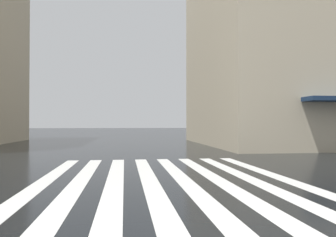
# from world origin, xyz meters

# --- Properties ---
(zebra_crossing) EXTENTS (13.00, 7.50, 0.01)m
(zebra_crossing) POSITION_xyz_m (4.00, 0.54, 0.00)
(zebra_crossing) COLOR silver
(zebra_crossing) RESTS_ON ground_plane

